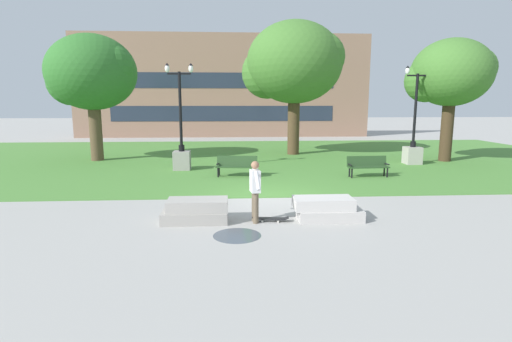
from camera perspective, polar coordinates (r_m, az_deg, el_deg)
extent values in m
plane|color=#A3A09B|center=(13.84, 2.02, -3.88)|extent=(140.00, 140.00, 0.00)
cube|color=#4C8438|center=(23.65, -0.31, 1.91)|extent=(40.00, 20.00, 0.02)
cube|color=#9E9991|center=(11.25, -8.71, -6.39)|extent=(1.80, 0.90, 0.32)
cube|color=#A6A098|center=(11.16, -8.34, -4.81)|extent=(1.66, 0.83, 0.32)
cube|color=#BCB7B2|center=(11.50, 10.43, -6.08)|extent=(1.80, 0.90, 0.32)
cube|color=beige|center=(11.38, 9.57, -4.56)|extent=(1.66, 0.83, 0.32)
cylinder|color=brown|center=(11.11, -0.23, -5.05)|extent=(0.15, 0.15, 0.86)
cylinder|color=brown|center=(10.92, -0.02, -5.31)|extent=(0.15, 0.15, 0.86)
cube|color=white|center=(10.85, -0.13, -1.45)|extent=(0.29, 0.43, 0.60)
cylinder|color=white|center=(11.26, -0.45, -0.53)|extent=(0.16, 0.46, 0.47)
cylinder|color=white|center=(10.40, 0.22, -1.40)|extent=(0.16, 0.46, 0.47)
sphere|color=#9E7051|center=(10.77, -0.13, 0.85)|extent=(0.22, 0.22, 0.22)
cube|color=black|center=(11.18, 2.06, -6.79)|extent=(0.82, 0.30, 0.02)
cube|color=black|center=(11.17, 4.39, -6.72)|extent=(0.15, 0.21, 0.06)
cube|color=black|center=(11.20, -0.25, -6.65)|extent=(0.15, 0.21, 0.06)
cylinder|color=silver|center=(11.30, 3.21, -6.93)|extent=(0.06, 0.04, 0.06)
cylinder|color=silver|center=(11.09, 3.19, -7.25)|extent=(0.06, 0.04, 0.06)
cylinder|color=silver|center=(11.31, 0.96, -6.89)|extent=(0.06, 0.04, 0.06)
cylinder|color=silver|center=(11.10, 0.90, -7.22)|extent=(0.06, 0.04, 0.06)
cylinder|color=#47515B|center=(10.07, -2.72, -9.18)|extent=(1.20, 1.20, 0.01)
cube|color=#284723|center=(18.16, 15.78, 0.54)|extent=(1.82, 0.52, 0.05)
cube|color=#284723|center=(18.35, 15.52, 1.38)|extent=(1.80, 0.20, 0.46)
cube|color=black|center=(17.85, 13.29, 0.88)|extent=(0.08, 0.40, 0.04)
cube|color=black|center=(18.47, 18.22, 0.94)|extent=(0.08, 0.40, 0.04)
cylinder|color=black|center=(17.77, 13.53, -0.32)|extent=(0.07, 0.07, 0.41)
cylinder|color=black|center=(18.36, 18.25, -0.22)|extent=(0.07, 0.07, 0.41)
cylinder|color=black|center=(18.07, 13.20, -0.14)|extent=(0.07, 0.07, 0.41)
cylinder|color=black|center=(18.65, 17.85, -0.05)|extent=(0.07, 0.07, 0.41)
cube|color=#284723|center=(17.57, -2.80, 0.60)|extent=(1.84, 0.66, 0.05)
cube|color=#284723|center=(17.78, -2.72, 1.46)|extent=(1.80, 0.35, 0.46)
cube|color=black|center=(17.66, -5.51, 1.01)|extent=(0.11, 0.40, 0.04)
cube|color=black|center=(17.48, -0.06, 0.96)|extent=(0.11, 0.40, 0.04)
cylinder|color=black|center=(17.56, -5.45, -0.21)|extent=(0.07, 0.07, 0.41)
cylinder|color=black|center=(17.38, -0.23, -0.27)|extent=(0.07, 0.07, 0.41)
cylinder|color=black|center=(17.87, -5.29, -0.03)|extent=(0.07, 0.07, 0.41)
cylinder|color=black|center=(17.69, -0.16, -0.09)|extent=(0.07, 0.07, 0.41)
cube|color=#ADA89E|center=(22.78, 21.43, 2.09)|extent=(0.80, 0.80, 0.90)
cylinder|color=black|center=(22.72, 21.52, 3.59)|extent=(0.28, 0.28, 0.30)
cylinder|color=black|center=(22.61, 21.80, 7.99)|extent=(0.14, 0.14, 3.79)
cube|color=black|center=(22.64, 22.10, 12.52)|extent=(1.10, 0.08, 0.08)
ellipsoid|color=white|center=(22.43, 20.84, 13.25)|extent=(0.22, 0.22, 0.36)
cone|color=black|center=(22.45, 20.87, 13.75)|extent=(0.20, 0.20, 0.13)
ellipsoid|color=white|center=(22.90, 23.41, 13.00)|extent=(0.22, 0.22, 0.36)
cone|color=black|center=(22.91, 23.45, 13.49)|extent=(0.20, 0.20, 0.13)
cube|color=gray|center=(19.74, -10.53, 1.50)|extent=(0.80, 0.80, 0.90)
cylinder|color=black|center=(19.67, -10.58, 3.23)|extent=(0.28, 0.28, 0.30)
cylinder|color=black|center=(19.55, -10.74, 8.27)|extent=(0.14, 0.14, 3.76)
cube|color=black|center=(19.58, -10.92, 13.48)|extent=(1.10, 0.08, 0.08)
ellipsoid|color=white|center=(19.68, -12.58, 14.11)|extent=(0.22, 0.22, 0.36)
cone|color=black|center=(19.69, -12.60, 14.68)|extent=(0.20, 0.20, 0.13)
ellipsoid|color=white|center=(19.54, -9.29, 14.24)|extent=(0.22, 0.22, 0.36)
cone|color=black|center=(19.56, -9.31, 14.82)|extent=(0.20, 0.20, 0.13)
cylinder|color=brown|center=(24.11, -21.93, 5.59)|extent=(0.68, 0.68, 3.53)
ellipsoid|color=#2D6B28|center=(24.11, -22.42, 12.91)|extent=(4.80, 4.80, 4.08)
sphere|color=#2D6B28|center=(24.98, -24.91, 11.50)|extent=(2.64, 2.64, 2.64)
sphere|color=#2D6B28|center=(23.32, -19.97, 13.78)|extent=(2.40, 2.40, 2.40)
cylinder|color=#4C3823|center=(25.16, 5.39, 6.97)|extent=(0.73, 0.73, 4.02)
ellipsoid|color=#42752D|center=(25.24, 5.53, 15.18)|extent=(5.82, 5.82, 4.95)
sphere|color=#42752D|center=(25.57, 1.64, 13.84)|extent=(3.20, 3.20, 3.20)
sphere|color=#42752D|center=(24.97, 9.18, 15.83)|extent=(2.91, 2.91, 2.91)
cylinder|color=#42301E|center=(24.51, 25.62, 5.54)|extent=(0.65, 0.65, 3.65)
ellipsoid|color=#42752D|center=(24.52, 26.15, 12.52)|extent=(4.24, 4.24, 3.60)
sphere|color=#42752D|center=(24.33, 23.14, 11.76)|extent=(2.33, 2.33, 2.33)
sphere|color=#42752D|center=(24.70, 28.87, 12.78)|extent=(2.12, 2.12, 2.12)
cube|color=#8E6B56|center=(37.91, -4.73, 12.00)|extent=(27.33, 1.00, 9.42)
cube|color=#232D3D|center=(37.39, -4.69, 8.18)|extent=(20.50, 0.03, 1.40)
cube|color=#232D3D|center=(37.42, -4.76, 12.78)|extent=(20.50, 0.03, 1.40)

